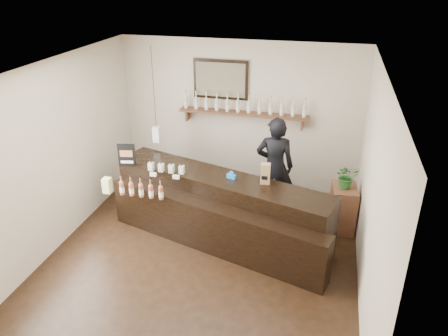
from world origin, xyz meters
The scene contains 10 objects.
ground centered at (0.00, 0.00, 0.00)m, with size 5.00×5.00×0.00m, color black.
room_shell centered at (0.00, 0.00, 1.70)m, with size 5.00×5.00×5.00m.
back_wall_decor centered at (-0.15, 2.37, 1.76)m, with size 2.66×0.96×1.69m.
counter centered at (0.09, 0.57, 0.47)m, with size 3.66×1.98×1.18m.
promo_sign centered at (-1.45, 0.69, 1.21)m, with size 0.28×0.08×0.39m.
paper_bag centered at (0.80, 0.65, 1.17)m, with size 0.16×0.12×0.32m.
tape_dispenser centered at (0.28, 0.68, 1.06)m, with size 0.15×0.09×0.12m.
side_cabinet centered at (2.00, 1.28, 0.38)m, with size 0.44×0.57×0.77m.
potted_plant centered at (2.00, 1.28, 0.96)m, with size 0.35×0.31×0.39m, color #265B24.
shopkeeper centered at (0.82, 1.55, 0.99)m, with size 0.72×0.47×1.98m, color black.
Camera 1 is at (1.62, -5.14, 4.01)m, focal length 35.00 mm.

